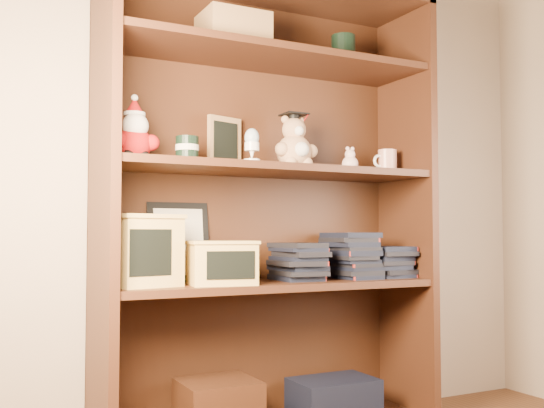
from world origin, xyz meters
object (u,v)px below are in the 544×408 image
Objects in this scene: bookcase at (265,216)px; teacher_mug at (387,162)px; grad_teddy_bear at (295,147)px; treats_box at (142,250)px.

bookcase reaches higher than teacher_mug.
bookcase reaches higher than grad_teddy_bear.
grad_teddy_bear is 0.41m from teacher_mug.
bookcase is at bearing 174.23° from teacher_mug.
grad_teddy_bear is (0.09, -0.06, 0.25)m from bookcase.
grad_teddy_bear is 0.82× the size of treats_box.
teacher_mug reaches higher than treats_box.
teacher_mug is (0.50, -0.05, 0.22)m from bookcase.
treats_box is at bearing -179.94° from teacher_mug.
bookcase is at bearing 6.42° from treats_box.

